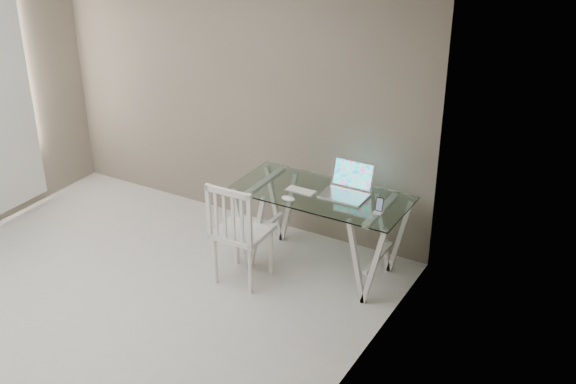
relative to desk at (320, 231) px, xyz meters
name	(u,v)px	position (x,y,z in m)	size (l,w,h in m)	color
room	(46,121)	(-1.25, -1.69, 1.33)	(4.50, 4.52, 2.71)	#B9B7B2
desk	(320,231)	(0.00, 0.00, 0.00)	(1.50, 0.70, 0.75)	silver
chair	(238,229)	(-0.50, -0.53, 0.14)	(0.44, 0.44, 0.94)	white
laptop	(348,187)	(0.20, 0.11, 0.43)	(0.38, 0.34, 0.26)	#BABABF
keyboard	(301,191)	(-0.17, -0.05, 0.37)	(0.26, 0.11, 0.01)	silver
mouse	(288,199)	(-0.17, -0.26, 0.38)	(0.12, 0.07, 0.04)	white
phone_dock	(379,209)	(0.56, -0.09, 0.40)	(0.07, 0.07, 0.13)	white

